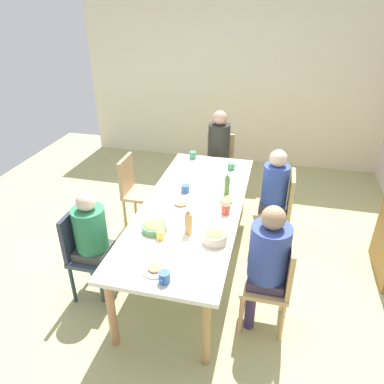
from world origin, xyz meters
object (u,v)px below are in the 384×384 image
Objects in this scene: cup_2 at (160,235)px; plate_0 at (181,204)px; dining_table at (192,211)px; bottle_0 at (227,185)px; chair_1 at (280,205)px; chair_3 at (135,188)px; chair_2 at (276,279)px; cup_1 at (185,189)px; plate_1 at (155,269)px; cup_3 at (231,166)px; cup_5 at (226,209)px; person_1 at (273,190)px; plate_2 at (226,201)px; bowl_1 at (215,236)px; person_0 at (93,237)px; person_4 at (219,149)px; cup_0 at (164,277)px; person_2 at (267,257)px; bottle_1 at (188,222)px; chair_4 at (219,162)px; chair_0 at (86,249)px; bowl_0 at (154,227)px; cup_4 at (193,155)px.

plate_0 is at bearing 177.30° from cup_2.
bottle_0 is at bearing 135.46° from dining_table.
cup_2 is 1.01m from bottle_0.
chair_3 is (0.00, -1.73, 0.00)m from chair_1.
cup_1 is (-0.87, -1.00, 0.28)m from chair_2.
cup_2 is at bearing -167.69° from plate_1.
plate_1 is at bearing -8.95° from cup_3.
dining_table is 2.77× the size of chair_1.
person_1 is at bearing 148.55° from cup_5.
plate_1 is 0.84× the size of plate_2.
cup_1 is at bearing -67.68° from person_1.
person_1 is at bearing 112.32° from cup_1.
plate_0 is 1.16× the size of bowl_1.
chair_2 is 8.28× the size of cup_2.
chair_3 is (0.00, -1.64, -0.18)m from person_1.
plate_2 is at bearing 110.45° from plate_0.
plate_2 is at bearing 124.41° from person_0.
bottle_0 is at bearing 13.70° from person_4.
cup_3 is (-0.79, -0.06, 0.02)m from plate_2.
bowl_1 reaches higher than cup_0.
chair_1 reaches higher than cup_3.
bottle_0 is at bearing 129.53° from plate_0.
cup_5 is at bearing 157.09° from plate_1.
person_4 is at bearing -166.30° from bottle_0.
person_4 reaches higher than person_2.
person_4 is 2.01m from bottle_1.
person_1 is 9.48× the size of cup_3.
bowl_1 is at bearing 40.44° from plate_0.
chair_4 is 3.78× the size of bottle_1.
person_0 is (0.00, 0.09, 0.16)m from chair_0.
cup_2 reaches higher than plate_2.
person_0 is 0.96× the size of person_1.
chair_3 is 1.69m from bowl_1.
bowl_0 is 1.64m from cup_4.
chair_3 is at bearing -139.11° from bottle_1.
chair_0 and chair_4 have the same top height.
chair_1 is 1.61m from cup_2.
bottle_1 is (1.40, -0.18, 0.07)m from cup_3.
bottle_0 is at bearing -172.25° from plate_2.
chair_3 is 1.46m from cup_2.
person_0 reaches higher than chair_2.
cup_1 is (-0.12, -0.46, 0.03)m from plate_2.
plate_1 is 0.41m from cup_2.
bowl_0 reaches higher than plate_0.
bottle_0 is at bearing 34.20° from cup_4.
person_2 reaches higher than cup_5.
person_1 is 1.16m from cup_4.
chair_2 reaches higher than plate_2.
person_0 is 5.34× the size of plate_1.
cup_0 is 1.05× the size of cup_5.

